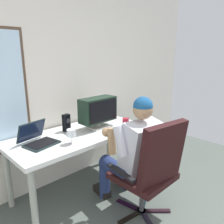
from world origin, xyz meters
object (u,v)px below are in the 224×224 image
at_px(desk, 80,140).
at_px(person_seated, 133,151).
at_px(office_chair, 152,167).
at_px(wine_glass, 71,134).
at_px(desk_speaker, 66,123).
at_px(coffee_mug, 126,122).
at_px(laptop, 37,138).
at_px(crt_monitor, 98,110).

distance_m(desk, person_seated, 0.65).
distance_m(office_chair, person_seated, 0.27).
bearing_deg(wine_glass, office_chair, -57.57).
xyz_separation_m(desk, desk_speaker, (-0.07, 0.15, 0.18)).
xyz_separation_m(office_chair, person_seated, (0.03, 0.26, 0.07)).
distance_m(office_chair, desk_speaker, 1.09).
height_order(office_chair, coffee_mug, office_chair).
relative_size(laptop, wine_glass, 2.42).
height_order(office_chair, wine_glass, office_chair).
bearing_deg(crt_monitor, desk, 178.71).
distance_m(person_seated, desk_speaker, 0.84).
height_order(desk, office_chair, office_chair).
height_order(desk, laptop, laptop).
height_order(office_chair, person_seated, person_seated).
height_order(desk, coffee_mug, coffee_mug).
bearing_deg(office_chair, desk, 102.10).
distance_m(desk, coffee_mug, 0.61).
bearing_deg(office_chair, coffee_mug, 60.76).
distance_m(desk, wine_glass, 0.36).
bearing_deg(desk_speaker, desk, -64.66).
distance_m(laptop, desk_speaker, 0.43).
bearing_deg(desk_speaker, wine_glass, -116.32).
xyz_separation_m(office_chair, wine_glass, (-0.43, 0.68, 0.27)).
bearing_deg(person_seated, crt_monitor, 84.99).
bearing_deg(crt_monitor, laptop, 175.55).
bearing_deg(laptop, crt_monitor, -4.45).
bearing_deg(office_chair, person_seated, 82.73).
distance_m(person_seated, laptop, 0.98).
relative_size(office_chair, person_seated, 0.85).
bearing_deg(coffee_mug, laptop, 167.38).
relative_size(office_chair, wine_glass, 6.90).
distance_m(laptop, wine_glass, 0.35).
xyz_separation_m(crt_monitor, laptop, (-0.76, 0.06, -0.16)).
relative_size(crt_monitor, desk_speaker, 2.30).
bearing_deg(office_chair, desk_speaker, 104.20).
distance_m(wine_glass, desk_speaker, 0.39).
bearing_deg(desk, crt_monitor, -1.29).
bearing_deg(coffee_mug, office_chair, -119.24).
xyz_separation_m(office_chair, desk_speaker, (-0.26, 1.02, 0.26)).
bearing_deg(wine_glass, desk_speaker, 63.68).
relative_size(crt_monitor, wine_glass, 3.06).
bearing_deg(laptop, coffee_mug, -12.62).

